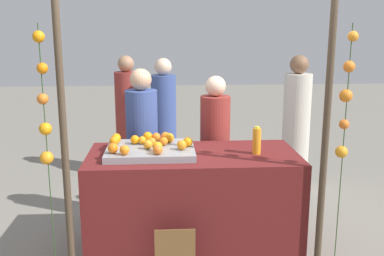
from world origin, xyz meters
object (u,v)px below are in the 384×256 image
Objects in this scene: orange_0 at (157,147)px; vendor_right at (215,154)px; vendor_left at (143,152)px; orange_1 at (148,136)px; stall_counter at (193,202)px; juice_bottle at (257,141)px.

vendor_right is (0.59, 0.79, -0.31)m from orange_0.
orange_1 is at bearing -80.40° from vendor_left.
orange_1 reaches higher than orange_0.
orange_1 is at bearing 104.56° from orange_0.
orange_0 is at bearing -158.07° from stall_counter.
juice_bottle is at bearing -67.80° from vendor_right.
vendor_right is (0.27, 0.66, 0.26)m from stall_counter.
orange_0 is (-0.32, -0.13, 0.57)m from stall_counter.
stall_counter is 0.81m from juice_bottle.
stall_counter is at bearing 21.93° from orange_0.
vendor_right is at bearing 67.57° from stall_counter.
orange_0 reaches higher than stall_counter.
orange_1 is at bearing 163.79° from juice_bottle.
vendor_right reaches higher than juice_bottle.
vendor_right is at bearing 31.90° from orange_1.
orange_0 is 0.06× the size of vendor_right.
orange_0 is 0.86m from vendor_left.
vendor_left is (-1.05, 0.72, -0.29)m from juice_bottle.
vendor_left is (-0.07, 0.43, -0.28)m from orange_1.
orange_0 is at bearing -174.68° from juice_bottle.
juice_bottle is at bearing -34.41° from vendor_left.
orange_0 is 0.38m from orange_1.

